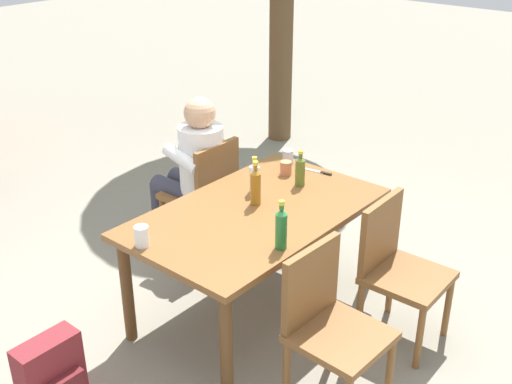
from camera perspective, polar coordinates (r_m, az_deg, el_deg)
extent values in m
plane|color=gray|center=(4.17, 0.00, -10.52)|extent=(24.00, 24.00, 0.00)
cube|color=brown|center=(3.79, 0.00, -1.91)|extent=(1.56, 0.95, 0.04)
cylinder|color=brown|center=(3.34, -2.68, -13.78)|extent=(0.07, 0.07, 0.68)
cylinder|color=brown|center=(4.28, 10.16, -4.42)|extent=(0.07, 0.07, 0.68)
cylinder|color=brown|center=(3.81, -11.53, -8.67)|extent=(0.07, 0.07, 0.68)
cylinder|color=brown|center=(4.67, 1.86, -1.36)|extent=(0.07, 0.07, 0.68)
cube|color=brown|center=(4.67, -5.23, -0.23)|extent=(0.44, 0.44, 0.04)
cube|color=brown|center=(4.45, -3.51, 1.72)|extent=(0.42, 0.04, 0.42)
cylinder|color=brown|center=(5.01, -5.16, -1.21)|extent=(0.04, 0.04, 0.41)
cylinder|color=brown|center=(4.78, -8.35, -2.78)|extent=(0.04, 0.04, 0.41)
cylinder|color=brown|center=(4.78, -1.90, -2.53)|extent=(0.04, 0.04, 0.41)
cylinder|color=brown|center=(4.54, -5.08, -4.26)|extent=(0.04, 0.04, 0.41)
cube|color=brown|center=(3.79, 13.52, -7.49)|extent=(0.45, 0.45, 0.04)
cube|color=brown|center=(3.75, 11.15, -3.56)|extent=(0.42, 0.05, 0.42)
cylinder|color=brown|center=(3.72, 14.49, -12.63)|extent=(0.04, 0.04, 0.41)
cylinder|color=brown|center=(4.01, 16.87, -9.84)|extent=(0.04, 0.04, 0.41)
cylinder|color=brown|center=(3.84, 9.32, -10.64)|extent=(0.04, 0.04, 0.41)
cylinder|color=brown|center=(4.13, 12.02, -8.11)|extent=(0.04, 0.04, 0.41)
cube|color=brown|center=(3.28, 7.64, -12.80)|extent=(0.46, 0.46, 0.04)
cube|color=brown|center=(3.24, 4.97, -8.20)|extent=(0.42, 0.06, 0.42)
cylinder|color=brown|center=(3.48, 11.94, -15.42)|extent=(0.04, 0.04, 0.41)
cylinder|color=brown|center=(3.39, 2.76, -16.00)|extent=(0.04, 0.04, 0.41)
cylinder|color=brown|center=(3.63, 6.71, -12.97)|extent=(0.04, 0.04, 0.41)
cylinder|color=white|center=(4.52, -4.92, 2.79)|extent=(0.32, 0.32, 0.52)
sphere|color=tan|center=(4.40, -5.10, 7.10)|extent=(0.22, 0.22, 0.22)
cylinder|color=#383847|center=(4.81, -5.75, 0.85)|extent=(0.14, 0.40, 0.14)
cylinder|color=#383847|center=(5.04, -7.23, -0.86)|extent=(0.11, 0.11, 0.45)
cylinder|color=white|center=(4.62, -3.31, 4.38)|extent=(0.09, 0.31, 0.16)
cylinder|color=#383847|center=(4.70, -7.31, 0.14)|extent=(0.14, 0.40, 0.14)
cylinder|color=#383847|center=(4.94, -8.75, -1.57)|extent=(0.11, 0.11, 0.45)
cylinder|color=white|center=(4.37, -6.70, 2.99)|extent=(0.09, 0.31, 0.16)
cylinder|color=#996019|center=(3.81, -0.04, 0.28)|extent=(0.06, 0.06, 0.20)
cone|color=#996019|center=(3.77, -0.04, 1.86)|extent=(0.06, 0.06, 0.03)
cylinder|color=#996019|center=(3.76, -0.04, 2.26)|extent=(0.03, 0.03, 0.03)
cylinder|color=yellow|center=(3.75, -0.04, 2.61)|extent=(0.03, 0.03, 0.02)
cylinder|color=#287A38|center=(3.35, 2.28, -3.56)|extent=(0.06, 0.06, 0.20)
cone|color=#287A38|center=(3.30, 2.31, -1.80)|extent=(0.06, 0.06, 0.03)
cylinder|color=#287A38|center=(3.28, 2.32, -1.37)|extent=(0.03, 0.03, 0.03)
cylinder|color=yellow|center=(3.27, 2.33, -0.97)|extent=(0.03, 0.03, 0.02)
cylinder|color=white|center=(3.98, -0.13, 1.15)|extent=(0.06, 0.06, 0.17)
cone|color=white|center=(3.94, -0.13, 2.44)|extent=(0.06, 0.06, 0.02)
cylinder|color=white|center=(3.93, -0.13, 2.75)|extent=(0.03, 0.03, 0.02)
cylinder|color=yellow|center=(3.92, -0.13, 3.04)|extent=(0.03, 0.03, 0.02)
cylinder|color=#566623|center=(4.07, 3.99, 1.71)|extent=(0.06, 0.06, 0.17)
cone|color=#566623|center=(4.03, 4.03, 3.01)|extent=(0.06, 0.06, 0.02)
cylinder|color=#566623|center=(4.02, 4.04, 3.32)|extent=(0.03, 0.03, 0.02)
cylinder|color=yellow|center=(4.02, 4.05, 3.61)|extent=(0.03, 0.03, 0.02)
cylinder|color=#B2B7BC|center=(4.41, 2.88, 3.16)|extent=(0.08, 0.08, 0.10)
cylinder|color=#BC6B47|center=(4.24, 2.71, 2.16)|extent=(0.08, 0.08, 0.09)
cylinder|color=white|center=(3.44, -10.24, -3.94)|extent=(0.08, 0.08, 0.12)
cube|color=silver|center=(4.33, 5.02, 1.96)|extent=(0.05, 0.18, 0.01)
cube|color=black|center=(4.29, 6.33, 1.68)|extent=(0.03, 0.08, 0.01)
cube|color=maroon|center=(3.56, -18.03, -15.20)|extent=(0.33, 0.15, 0.41)
cylinder|color=brown|center=(6.63, 2.30, 14.89)|extent=(0.24, 0.24, 2.45)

